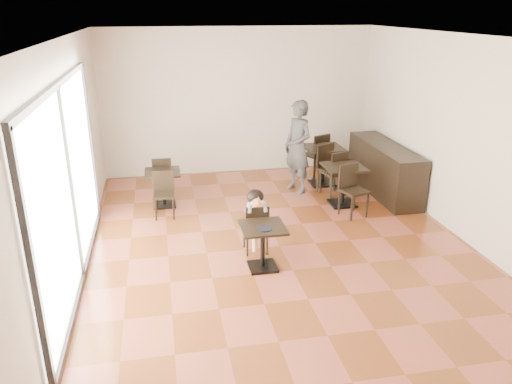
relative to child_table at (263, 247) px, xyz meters
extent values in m
cube|color=brown|center=(0.41, 0.62, -0.33)|extent=(6.00, 8.00, 0.01)
cube|color=silver|center=(0.41, 0.62, 2.87)|extent=(6.00, 8.00, 0.01)
cube|color=beige|center=(0.41, 4.62, 1.27)|extent=(6.00, 0.01, 3.20)
cube|color=beige|center=(0.41, -3.38, 1.27)|extent=(6.00, 0.01, 3.20)
cube|color=beige|center=(-2.59, 0.62, 1.27)|extent=(0.01, 8.00, 3.20)
cube|color=beige|center=(3.41, 0.62, 1.27)|extent=(0.01, 8.00, 3.20)
cube|color=white|center=(-2.56, 0.12, 1.07)|extent=(0.04, 4.50, 2.60)
cylinder|color=black|center=(0.00, -0.10, 0.34)|extent=(0.23, 0.23, 0.01)
imported|color=#37373B|center=(1.36, 3.06, 0.60)|extent=(0.70, 0.81, 1.88)
cube|color=black|center=(3.06, 2.62, 0.17)|extent=(0.60, 2.40, 1.00)
camera|label=1|loc=(-1.33, -6.31, 3.26)|focal=35.00mm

